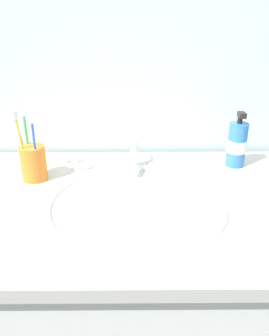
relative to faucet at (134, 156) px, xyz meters
The scene contains 10 objects.
tiled_wall_back 0.31m from the faucet, 98.35° to the left, with size 2.46×0.04×2.40m, color silver.
vanity_counter 0.54m from the faucet, 97.89° to the right, with size 1.26×0.68×0.91m.
sink_basin 0.24m from the faucet, 90.00° to the right, with size 0.48×0.48×0.11m.
faucet is the anchor object (origin of this frame).
toothbrush_cup 0.31m from the faucet, 165.82° to the right, with size 0.07×0.07×0.10m, color orange.
toothbrush_yellow 0.34m from the faucet, 164.05° to the right, with size 0.02×0.02×0.21m.
toothbrush_green 0.33m from the faucet, behind, with size 0.02×0.03×0.20m.
toothbrush_purple 0.34m from the faucet, behind, with size 0.05×0.04×0.19m.
toothbrush_blue 0.31m from the faucet, 161.50° to the right, with size 0.02×0.03×0.20m.
soap_dispenser 0.33m from the faucet, ahead, with size 0.06×0.06×0.18m.
Camera 1 is at (0.02, -0.81, 1.36)m, focal length 36.57 mm.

